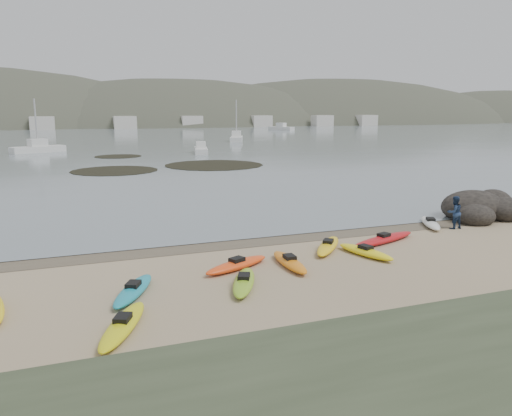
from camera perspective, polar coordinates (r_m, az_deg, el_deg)
name	(u,v)px	position (r m, az deg, el deg)	size (l,w,h in m)	color
ground	(256,239)	(23.91, 0.00, -3.53)	(600.00, 600.00, 0.00)	tan
wet_sand	(258,240)	(23.64, 0.26, -3.69)	(60.00, 60.00, 0.00)	brown
water	(82,120)	(321.82, -19.31, 9.49)	(1200.00, 1200.00, 0.00)	slate
kayaks	(278,263)	(19.67, 2.55, -6.29)	(21.83, 10.62, 0.34)	yellow
person_east	(454,212)	(27.70, 21.73, -0.48)	(0.83, 0.65, 1.71)	navy
rock_cluster	(484,213)	(31.44, 24.58, -0.51)	(5.41, 4.00, 1.90)	black
kelp_mats	(167,165)	(56.17, -10.17, 4.83)	(20.49, 23.18, 0.04)	black
moored_boats	(133,138)	(103.30, -13.92, 7.81)	(98.27, 76.97, 1.25)	silver
far_hills	(185,161)	(221.89, -8.06, 5.39)	(550.00, 135.00, 80.00)	#384235
far_town	(115,123)	(167.31, -15.86, 9.38)	(199.00, 5.00, 4.00)	beige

